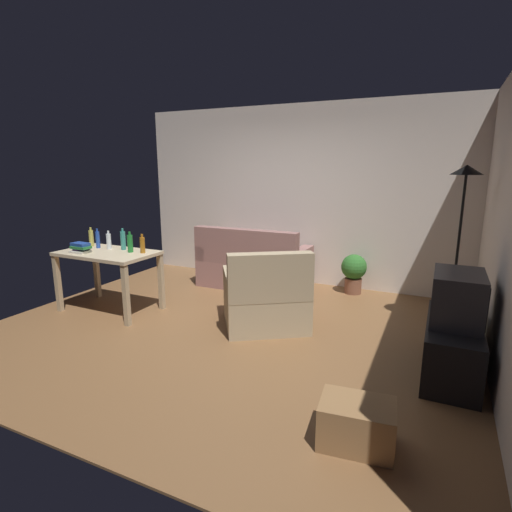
{
  "coord_description": "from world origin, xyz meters",
  "views": [
    {
      "loc": [
        2.07,
        -3.7,
        1.8
      ],
      "look_at": [
        0.1,
        0.5,
        0.75
      ],
      "focal_mm": 28.04,
      "sensor_mm": 36.0,
      "label": 1
    }
  ],
  "objects_px": {
    "armchair": "(266,300)",
    "torchiere_lamp": "(463,204)",
    "couch": "(253,267)",
    "bottle_clear": "(109,241)",
    "bottle_blue": "(98,239)",
    "tv_stand": "(452,348)",
    "desk": "(108,260)",
    "potted_plant": "(354,271)",
    "bottle_green": "(130,243)",
    "bottle_squat": "(91,238)",
    "tv": "(458,298)",
    "bottle_amber": "(142,245)",
    "bottle_tall": "(123,240)",
    "book_stack": "(81,248)",
    "storage_box": "(357,424)"
  },
  "relations": [
    {
      "from": "torchiere_lamp",
      "to": "book_stack",
      "type": "height_order",
      "value": "torchiere_lamp"
    },
    {
      "from": "tv",
      "to": "bottle_green",
      "type": "relative_size",
      "value": 2.35
    },
    {
      "from": "couch",
      "to": "desk",
      "type": "xyz_separation_m",
      "value": [
        -1.2,
        -1.69,
        0.34
      ]
    },
    {
      "from": "bottle_blue",
      "to": "torchiere_lamp",
      "type": "bearing_deg",
      "value": 12.46
    },
    {
      "from": "armchair",
      "to": "torchiere_lamp",
      "type": "bearing_deg",
      "value": 167.39
    },
    {
      "from": "bottle_green",
      "to": "bottle_squat",
      "type": "bearing_deg",
      "value": 173.89
    },
    {
      "from": "desk",
      "to": "potted_plant",
      "type": "relative_size",
      "value": 2.12
    },
    {
      "from": "bottle_blue",
      "to": "tv_stand",
      "type": "bearing_deg",
      "value": -0.91
    },
    {
      "from": "couch",
      "to": "desk",
      "type": "bearing_deg",
      "value": 54.61
    },
    {
      "from": "potted_plant",
      "to": "armchair",
      "type": "distance_m",
      "value": 1.78
    },
    {
      "from": "torchiere_lamp",
      "to": "book_stack",
      "type": "distance_m",
      "value": 4.38
    },
    {
      "from": "bottle_clear",
      "to": "bottle_tall",
      "type": "height_order",
      "value": "bottle_tall"
    },
    {
      "from": "desk",
      "to": "bottle_clear",
      "type": "bearing_deg",
      "value": 126.71
    },
    {
      "from": "armchair",
      "to": "bottle_squat",
      "type": "relative_size",
      "value": 4.83
    },
    {
      "from": "tv",
      "to": "bottle_squat",
      "type": "height_order",
      "value": "bottle_squat"
    },
    {
      "from": "storage_box",
      "to": "bottle_green",
      "type": "height_order",
      "value": "bottle_green"
    },
    {
      "from": "bottle_blue",
      "to": "armchair",
      "type": "bearing_deg",
      "value": 5.3
    },
    {
      "from": "torchiere_lamp",
      "to": "storage_box",
      "type": "distance_m",
      "value": 2.67
    },
    {
      "from": "bottle_blue",
      "to": "book_stack",
      "type": "height_order",
      "value": "bottle_blue"
    },
    {
      "from": "torchiere_lamp",
      "to": "potted_plant",
      "type": "height_order",
      "value": "torchiere_lamp"
    },
    {
      "from": "potted_plant",
      "to": "bottle_green",
      "type": "bearing_deg",
      "value": -141.23
    },
    {
      "from": "tv_stand",
      "to": "bottle_amber",
      "type": "height_order",
      "value": "bottle_amber"
    },
    {
      "from": "armchair",
      "to": "bottle_amber",
      "type": "distance_m",
      "value": 1.66
    },
    {
      "from": "couch",
      "to": "bottle_clear",
      "type": "height_order",
      "value": "bottle_clear"
    },
    {
      "from": "tv_stand",
      "to": "bottle_blue",
      "type": "distance_m",
      "value": 4.23
    },
    {
      "from": "armchair",
      "to": "bottle_green",
      "type": "xyz_separation_m",
      "value": [
        -1.72,
        -0.24,
        0.55
      ]
    },
    {
      "from": "desk",
      "to": "book_stack",
      "type": "xyz_separation_m",
      "value": [
        -0.25,
        -0.18,
        0.17
      ]
    },
    {
      "from": "tv_stand",
      "to": "potted_plant",
      "type": "relative_size",
      "value": 1.93
    },
    {
      "from": "torchiere_lamp",
      "to": "bottle_tall",
      "type": "relative_size",
      "value": 6.62
    },
    {
      "from": "potted_plant",
      "to": "bottle_blue",
      "type": "bearing_deg",
      "value": -147.42
    },
    {
      "from": "bottle_blue",
      "to": "bottle_green",
      "type": "relative_size",
      "value": 0.99
    },
    {
      "from": "tv",
      "to": "tv_stand",
      "type": "bearing_deg",
      "value": 90.0
    },
    {
      "from": "potted_plant",
      "to": "bottle_clear",
      "type": "xyz_separation_m",
      "value": [
        -2.75,
        -1.86,
        0.53
      ]
    },
    {
      "from": "bottle_blue",
      "to": "bottle_squat",
      "type": "bearing_deg",
      "value": 163.3
    },
    {
      "from": "couch",
      "to": "bottle_clear",
      "type": "relative_size",
      "value": 6.76
    },
    {
      "from": "tv",
      "to": "bottle_blue",
      "type": "bearing_deg",
      "value": 89.09
    },
    {
      "from": "desk",
      "to": "bottle_tall",
      "type": "bearing_deg",
      "value": 62.15
    },
    {
      "from": "tv",
      "to": "bottle_green",
      "type": "xyz_separation_m",
      "value": [
        -3.63,
        0.04,
        0.17
      ]
    },
    {
      "from": "storage_box",
      "to": "bottle_blue",
      "type": "distance_m",
      "value": 3.94
    },
    {
      "from": "potted_plant",
      "to": "desk",
      "type": "bearing_deg",
      "value": -142.99
    },
    {
      "from": "desk",
      "to": "bottle_tall",
      "type": "distance_m",
      "value": 0.31
    },
    {
      "from": "bottle_squat",
      "to": "bottle_clear",
      "type": "bearing_deg",
      "value": -6.97
    },
    {
      "from": "tv",
      "to": "bottle_amber",
      "type": "relative_size",
      "value": 2.56
    },
    {
      "from": "potted_plant",
      "to": "bottle_blue",
      "type": "height_order",
      "value": "bottle_blue"
    },
    {
      "from": "bottle_tall",
      "to": "book_stack",
      "type": "distance_m",
      "value": 0.5
    },
    {
      "from": "bottle_amber",
      "to": "bottle_squat",
      "type": "bearing_deg",
      "value": 176.9
    },
    {
      "from": "tv_stand",
      "to": "bottle_clear",
      "type": "bearing_deg",
      "value": 88.94
    },
    {
      "from": "armchair",
      "to": "bottle_amber",
      "type": "height_order",
      "value": "bottle_amber"
    },
    {
      "from": "desk",
      "to": "bottle_amber",
      "type": "relative_size",
      "value": 5.16
    },
    {
      "from": "tv",
      "to": "bottle_blue",
      "type": "height_order",
      "value": "bottle_blue"
    }
  ]
}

